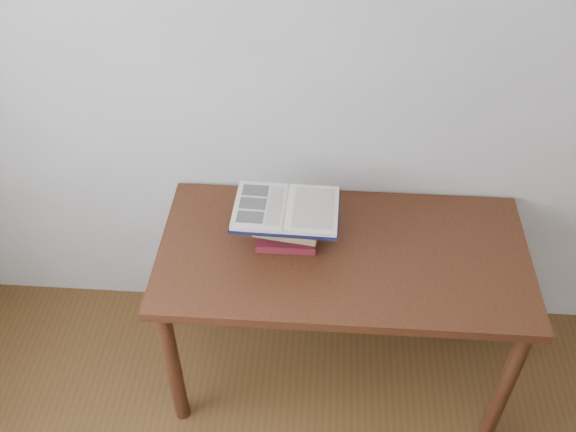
{
  "coord_description": "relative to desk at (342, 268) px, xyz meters",
  "views": [
    {
      "loc": [
        -0.02,
        -0.32,
        2.52
      ],
      "look_at": [
        -0.14,
        1.35,
        0.95
      ],
      "focal_mm": 40.0,
      "sensor_mm": 36.0,
      "label": 1
    }
  ],
  "objects": [
    {
      "name": "open_book",
      "position": [
        -0.22,
        0.04,
        0.26
      ],
      "size": [
        0.4,
        0.28,
        0.03
      ],
      "rotation": [
        0.0,
        0.0,
        -0.02
      ],
      "color": "black",
      "rests_on": "book_stack"
    },
    {
      "name": "desk",
      "position": [
        0.0,
        0.0,
        0.0
      ],
      "size": [
        1.41,
        0.71,
        0.76
      ],
      "color": "#4E2613",
      "rests_on": "ground"
    },
    {
      "name": "book_stack",
      "position": [
        -0.22,
        0.06,
        0.17
      ],
      "size": [
        0.26,
        0.19,
        0.15
      ],
      "color": "maroon",
      "rests_on": "desk"
    }
  ]
}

